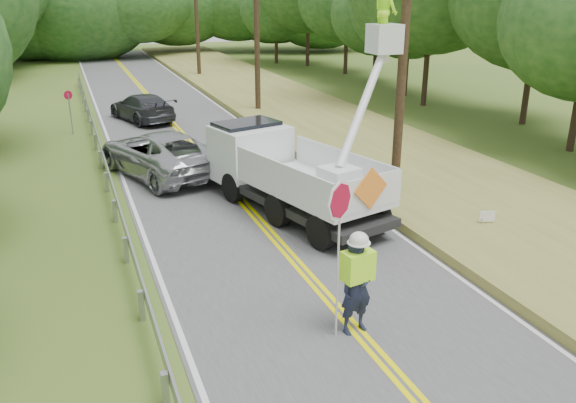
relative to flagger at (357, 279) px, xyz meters
name	(u,v)px	position (x,y,z in m)	size (l,w,h in m)	color
ground	(407,388)	(0.04, -1.99, -1.21)	(140.00, 140.00, 0.00)	#3E5B20
road	(215,171)	(0.04, 12.01, -1.20)	(7.20, 96.00, 0.03)	#474749
guardrail	(104,162)	(-3.98, 12.92, -0.65)	(0.18, 48.00, 0.77)	#9A9CA1
utility_poles	(306,23)	(5.04, 15.03, 4.06)	(1.60, 43.30, 10.00)	black
tall_grass_verge	(377,151)	(7.14, 12.01, -1.06)	(7.00, 96.00, 0.30)	olive
treeline_horizon	(103,0)	(-0.46, 54.23, 4.29)	(56.74, 14.27, 12.04)	#194518
flagger	(357,279)	(0.00, 0.00, 0.00)	(1.22, 0.61, 3.35)	#191E33
bucket_truck	(284,158)	(1.28, 7.68, 0.35)	(5.52, 7.38, 6.86)	black
suv_silver	(160,153)	(-1.96, 12.35, -0.35)	(2.77, 6.01, 1.67)	#AAADB1
suv_darkgrey	(142,107)	(-1.32, 22.34, -0.47)	(2.00, 4.92, 1.43)	#34363B
stop_sign_permanent	(69,106)	(-4.93, 20.46, 0.16)	(0.41, 0.24, 2.13)	#9A9CA1
yard_sign	(487,217)	(5.96, 3.35, -0.74)	(0.44, 0.16, 0.66)	white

